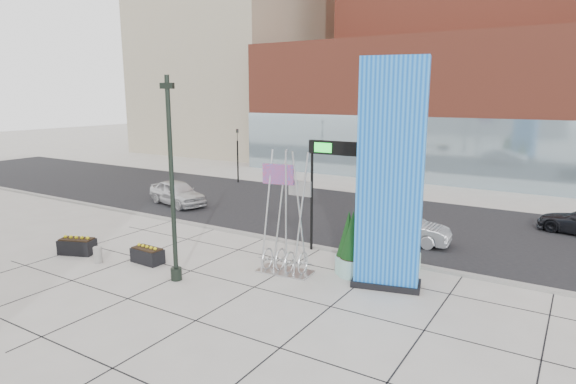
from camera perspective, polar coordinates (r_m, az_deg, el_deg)
The scene contains 19 objects.
ground at distance 18.56m, azimuth -4.75°, elevation -9.54°, with size 160.00×160.00×0.00m, color #9E9991.
street_asphalt at distance 26.86m, azimuth 8.03°, elevation -2.91°, with size 80.00×12.00×0.02m, color black.
curb_edge at distance 21.69m, azimuth 1.57°, elevation -6.18°, with size 80.00×0.30×0.12m, color gray.
tower_podium at distance 41.95m, azimuth 19.09°, elevation 9.32°, with size 34.00×10.00×11.00m, color brown.
tower_glass_front at distance 37.50m, azimuth 17.14°, elevation 4.65°, with size 34.00×0.60×5.00m, color #8CA5B2.
building_beige_left at distance 61.01m, azimuth -5.79°, elevation 21.23°, with size 18.00×20.00×34.00m, color gray.
blue_pylon at distance 16.60m, azimuth 12.03°, elevation 1.36°, with size 2.54×1.58×7.86m.
lamp_post at distance 17.46m, azimuth -13.51°, elevation -0.93°, with size 0.50×0.40×7.30m.
public_art_sculpture at distance 18.16m, azimuth -0.33°, elevation -5.85°, with size 2.16×1.22×4.70m.
concrete_bollard at distance 20.90m, azimuth -21.61°, elevation -6.94°, with size 0.34×0.34×0.65m, color gray.
overhead_street_sign at distance 19.90m, azimuth 4.94°, elevation 4.12°, with size 2.25×0.25×4.78m.
round_planter_east at distance 19.10m, azimuth 14.15°, elevation -5.68°, with size 0.95×0.95×2.37m.
round_planter_mid at distance 18.28m, azimuth 7.16°, elevation -6.11°, with size 0.97×0.97×2.42m.
round_planter_west at distance 17.98m, azimuth 7.66°, elevation -6.29°, with size 1.00×1.00×2.50m.
box_planter_north at distance 22.35m, azimuth -23.72°, elevation -5.82°, with size 1.62×1.21×0.80m.
box_planter_south at distance 20.26m, azimuth -16.32°, elevation -7.13°, with size 1.36×0.71×0.74m.
car_white_west at distance 30.05m, azimuth -12.99°, elevation -0.12°, with size 1.76×4.37×1.49m, color silver.
car_silver_mid at distance 22.53m, azimuth 13.66°, elevation -4.24°, with size 1.40×4.01×1.32m, color #A0A1A7.
traffic_signal at distance 36.78m, azimuth -6.00°, elevation 4.66°, with size 0.15×0.18×4.10m.
Camera 1 is at (10.36, -13.88, 6.66)m, focal length 30.00 mm.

